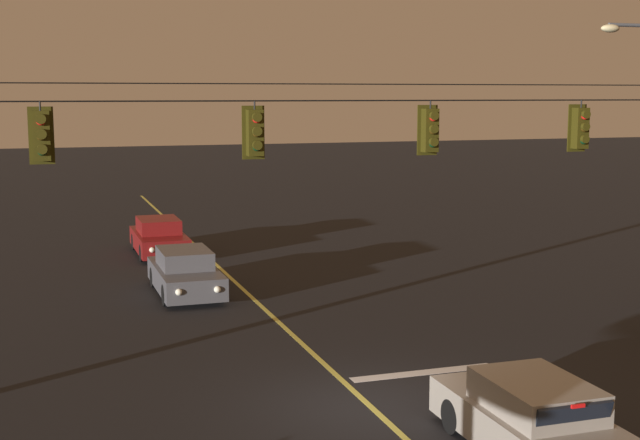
# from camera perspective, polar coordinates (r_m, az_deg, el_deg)

# --- Properties ---
(ground_plane) EXTENTS (180.00, 180.00, 0.00)m
(ground_plane) POSITION_cam_1_polar(r_m,az_deg,el_deg) (17.78, 3.29, -12.05)
(ground_plane) COLOR black
(lane_centre_stripe) EXTENTS (0.14, 60.00, 0.01)m
(lane_centre_stripe) POSITION_cam_1_polar(r_m,az_deg,el_deg) (25.24, -3.57, -5.90)
(lane_centre_stripe) COLOR #D1C64C
(lane_centre_stripe) RESTS_ON ground
(stop_bar_paint) EXTENTS (3.40, 0.36, 0.01)m
(stop_bar_paint) POSITION_cam_1_polar(r_m,az_deg,el_deg) (19.87, 6.76, -9.87)
(stop_bar_paint) COLOR silver
(stop_bar_paint) RESTS_ON ground
(signal_span_assembly) EXTENTS (19.82, 0.32, 7.42)m
(signal_span_assembly) POSITION_cam_1_polar(r_m,az_deg,el_deg) (18.87, 0.95, 1.25)
(signal_span_assembly) COLOR #2D2116
(signal_span_assembly) RESTS_ON ground
(traffic_light_leftmost) EXTENTS (0.48, 0.41, 1.22)m
(traffic_light_leftmost) POSITION_cam_1_polar(r_m,az_deg,el_deg) (17.69, -17.76, 5.27)
(traffic_light_leftmost) COLOR black
(traffic_light_left_inner) EXTENTS (0.48, 0.41, 1.22)m
(traffic_light_left_inner) POSITION_cam_1_polar(r_m,az_deg,el_deg) (18.23, -4.27, 5.72)
(traffic_light_left_inner) COLOR black
(traffic_light_centre) EXTENTS (0.48, 0.41, 1.22)m
(traffic_light_centre) POSITION_cam_1_polar(r_m,az_deg,el_deg) (19.58, 7.23, 5.85)
(traffic_light_centre) COLOR black
(traffic_light_right_inner) EXTENTS (0.48, 0.41, 1.22)m
(traffic_light_right_inner) POSITION_cam_1_polar(r_m,az_deg,el_deg) (21.54, 16.68, 5.78)
(traffic_light_right_inner) COLOR black
(car_waiting_near_lane) EXTENTS (1.80, 4.33, 1.39)m
(car_waiting_near_lane) POSITION_cam_1_polar(r_m,az_deg,el_deg) (15.67, 13.73, -12.61)
(car_waiting_near_lane) COLOR gray
(car_waiting_near_lane) RESTS_ON ground
(car_oncoming_lead) EXTENTS (1.80, 4.42, 1.39)m
(car_oncoming_lead) POSITION_cam_1_polar(r_m,az_deg,el_deg) (27.41, -8.80, -3.46)
(car_oncoming_lead) COLOR #4C4C51
(car_oncoming_lead) RESTS_ON ground
(car_oncoming_trailing) EXTENTS (1.80, 4.42, 1.39)m
(car_oncoming_trailing) POSITION_cam_1_polar(r_m,az_deg,el_deg) (34.35, -10.48, -1.14)
(car_oncoming_trailing) COLOR maroon
(car_oncoming_trailing) RESTS_ON ground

